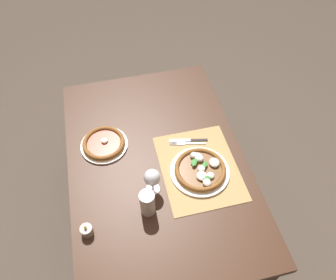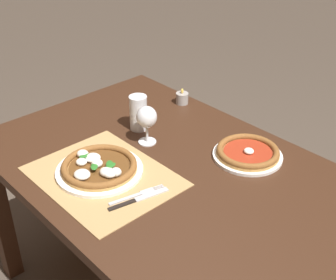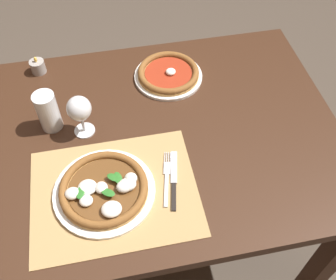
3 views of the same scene
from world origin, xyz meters
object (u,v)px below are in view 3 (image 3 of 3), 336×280
wine_glass (79,110)px  knife (174,180)px  fork (167,178)px  votive_candle (38,67)px  pizza_far (168,74)px  pizza_near (104,190)px  pint_glass (48,112)px

wine_glass → knife: bearing=-44.8°
fork → votive_candle: votive_candle is taller
pizza_far → fork: 0.46m
knife → pizza_near: bearing=-178.7°
pizza_far → knife: bearing=-99.3°
pizza_far → pint_glass: bearing=-160.0°
pizza_near → fork: pizza_near is taller
pint_glass → wine_glass: bearing=-23.2°
pizza_near → pint_glass: (-0.15, 0.30, 0.05)m
pizza_far → pint_glass: size_ratio=1.78×
wine_glass → pint_glass: 0.12m
pizza_near → fork: bearing=4.6°
pizza_near → wine_glass: wine_glass is taller
pizza_near → knife: pizza_near is taller
pizza_far → pint_glass: pint_glass is taller
wine_glass → votive_candle: size_ratio=2.15×
fork → pizza_near: bearing=-175.4°
wine_glass → fork: size_ratio=0.78×
knife → votive_candle: (-0.41, 0.59, 0.02)m
votive_candle → pint_glass: bearing=-81.0°
wine_glass → pizza_far: bearing=31.7°
pint_glass → knife: pint_glass is taller
pint_glass → fork: bearing=-40.2°
knife → votive_candle: votive_candle is taller
pizza_near → pizza_far: pizza_near is taller
fork → knife: (0.02, -0.01, 0.00)m
pint_glass → votive_candle: (-0.05, 0.29, -0.05)m
pizza_near → pizza_far: (0.29, 0.46, -0.00)m
wine_glass → fork: (0.24, -0.24, -0.10)m
fork → knife: bearing=-27.8°
wine_glass → pizza_near: bearing=-80.5°
pizza_far → fork: bearing=-102.0°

